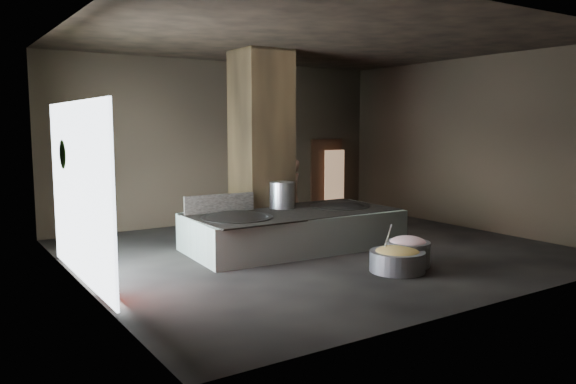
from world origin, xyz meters
TOP-DOWN VIEW (x-y plane):
  - floor at (0.00, 0.00)m, footprint 10.00×9.00m
  - ceiling at (0.00, 0.00)m, footprint 10.00×9.00m
  - back_wall at (0.00, 4.55)m, footprint 10.00×0.10m
  - front_wall at (0.00, -4.55)m, footprint 10.00×0.10m
  - left_wall at (-5.05, 0.00)m, footprint 0.10×9.00m
  - right_wall at (5.05, 0.00)m, footprint 0.10×9.00m
  - pillar at (-0.30, 1.90)m, footprint 1.20×1.20m
  - hearth_platform at (-0.31, 0.48)m, footprint 4.82×2.51m
  - platform_cap at (-0.31, 0.48)m, footprint 4.59×2.20m
  - wok_left at (-1.76, 0.43)m, footprint 1.48×1.48m
  - wok_left_rim at (-1.76, 0.43)m, footprint 1.51×1.51m
  - wok_right at (1.04, 0.53)m, footprint 1.38×1.38m
  - wok_right_rim at (1.04, 0.53)m, footprint 1.41×1.41m
  - stock_pot at (-0.26, 1.03)m, footprint 0.57×0.57m
  - splash_guard at (-1.76, 1.23)m, footprint 1.63×0.16m
  - cook at (0.92, 2.43)m, footprint 0.79×0.67m
  - veg_basin at (0.20, -2.27)m, footprint 1.19×1.19m
  - veg_fill at (0.20, -2.27)m, footprint 0.86×0.86m
  - ladle at (0.05, -2.12)m, footprint 0.15×0.41m
  - meat_basin at (0.67, -2.07)m, footprint 1.12×1.12m
  - meat_fill at (0.67, -2.07)m, footprint 0.72×0.72m
  - doorway_near at (1.20, 4.45)m, footprint 1.18×0.08m
  - doorway_near_glow at (1.12, 4.26)m, footprint 0.77×0.04m
  - doorway_far at (3.60, 4.45)m, footprint 1.18×0.08m
  - doorway_far_glow at (3.76, 4.23)m, footprint 0.76×0.04m
  - left_opening at (-4.95, 0.20)m, footprint 0.04×4.20m
  - pavilion_sliver at (-4.88, -1.10)m, footprint 0.05×0.90m
  - tree_silhouette at (-4.85, 1.30)m, footprint 0.28×1.10m

SIDE VIEW (x-z plane):
  - floor at x=0.00m, z-range -0.10..0.00m
  - veg_basin at x=0.20m, z-range 0.00..0.39m
  - meat_basin at x=0.67m, z-range 0.00..0.48m
  - veg_fill at x=0.20m, z-range 0.22..0.48m
  - hearth_platform at x=-0.31m, z-range 0.00..0.82m
  - meat_fill at x=0.67m, z-range 0.31..0.59m
  - ladle at x=0.05m, z-range 0.18..0.92m
  - wok_left at x=-1.76m, z-range 0.55..0.95m
  - wok_right at x=1.04m, z-range 0.56..0.94m
  - platform_cap at x=-0.31m, z-range 0.80..0.83m
  - wok_left_rim at x=-1.76m, z-range 0.79..0.85m
  - wok_right_rim at x=1.04m, z-range 0.79..0.85m
  - pavilion_sliver at x=-4.88m, z-range 0.00..1.70m
  - cook at x=0.92m, z-range 0.00..1.85m
  - splash_guard at x=-1.76m, z-range 0.83..1.23m
  - doorway_near_glow at x=1.12m, z-range 0.14..1.96m
  - doorway_far_glow at x=3.76m, z-range 0.15..1.95m
  - doorway_near at x=1.20m, z-range -0.09..2.29m
  - doorway_far at x=3.60m, z-range -0.09..2.29m
  - stock_pot at x=-0.26m, z-range 0.82..1.44m
  - left_opening at x=-4.95m, z-range 0.05..3.15m
  - tree_silhouette at x=-4.85m, z-range 1.65..2.75m
  - back_wall at x=0.00m, z-range 0.00..4.50m
  - front_wall at x=0.00m, z-range 0.00..4.50m
  - left_wall at x=-5.05m, z-range 0.00..4.50m
  - right_wall at x=5.05m, z-range 0.00..4.50m
  - pillar at x=-0.30m, z-range 0.00..4.50m
  - ceiling at x=0.00m, z-range 4.50..4.60m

